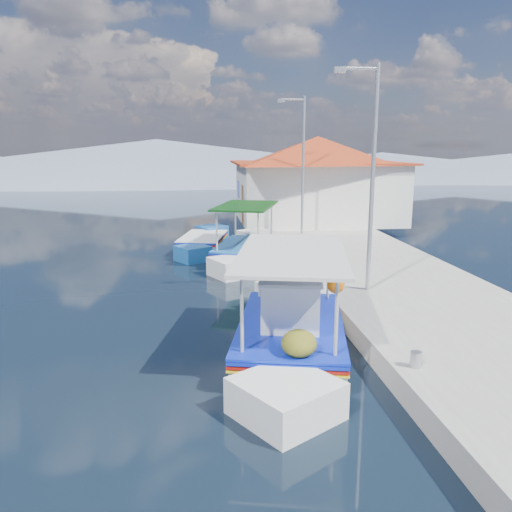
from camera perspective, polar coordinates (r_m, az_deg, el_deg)
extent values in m
plane|color=black|center=(11.99, -5.96, -9.43)|extent=(160.00, 160.00, 0.00)
cube|color=#ABA9A0|center=(18.62, 12.21, -0.91)|extent=(5.00, 44.00, 0.50)
cylinder|color=#A5A8AD|center=(9.77, 17.56, -11.05)|extent=(0.20, 0.20, 0.30)
cylinder|color=#A5A8AD|center=(14.21, 9.39, -3.26)|extent=(0.20, 0.20, 0.30)
cylinder|color=#A5A8AD|center=(19.89, 4.67, 1.35)|extent=(0.20, 0.20, 0.30)
cylinder|color=#A5A8AD|center=(25.71, 2.07, 3.89)|extent=(0.20, 0.20, 0.30)
cube|color=white|center=(11.23, 3.95, -9.78)|extent=(2.96, 4.54, 0.92)
cube|color=white|center=(13.63, -0.59, -5.19)|extent=(2.11, 2.11, 1.01)
cube|color=white|center=(9.05, 10.81, -15.71)|extent=(2.05, 2.05, 0.87)
cube|color=#0D25B5|center=(11.07, 3.98, -7.75)|extent=(3.05, 4.67, 0.06)
cube|color=#9F130D|center=(11.10, 3.97, -8.12)|extent=(3.05, 4.67, 0.05)
cube|color=yellow|center=(11.12, 3.97, -8.45)|extent=(3.05, 4.67, 0.04)
cube|color=#0D25B5|center=(11.05, 3.98, -7.42)|extent=(3.06, 4.64, 0.05)
cube|color=brown|center=(11.06, 3.98, -7.56)|extent=(2.78, 4.42, 0.05)
cube|color=white|center=(10.64, 4.63, -5.37)|extent=(1.41, 1.47, 1.06)
cube|color=silver|center=(10.49, 4.68, -2.51)|extent=(1.53, 1.59, 0.06)
cylinder|color=beige|center=(12.15, -2.89, -1.91)|extent=(0.07, 0.07, 1.54)
cylinder|color=beige|center=(12.71, 4.48, -1.30)|extent=(0.07, 0.07, 1.54)
cylinder|color=beige|center=(8.97, 3.42, -7.16)|extent=(0.07, 0.07, 1.54)
cylinder|color=beige|center=(9.71, 12.76, -5.91)|extent=(0.07, 0.07, 1.54)
cube|color=silver|center=(10.64, 4.10, 0.27)|extent=(3.07, 4.56, 0.07)
ellipsoid|color=#555316|center=(12.04, -0.20, -4.48)|extent=(0.73, 0.81, 0.55)
ellipsoid|color=#555316|center=(12.71, 1.99, -3.78)|extent=(0.62, 0.68, 0.46)
ellipsoid|color=#555316|center=(9.59, 9.16, -9.32)|extent=(0.65, 0.72, 0.49)
sphere|color=#D05D06|center=(11.73, 7.28, -2.76)|extent=(0.39, 0.39, 0.39)
cube|color=white|center=(19.70, -1.13, -0.03)|extent=(2.87, 3.93, 0.90)
cube|color=white|center=(21.84, -3.57, 1.48)|extent=(1.84, 1.84, 1.00)
cube|color=white|center=(17.67, 1.78, -1.48)|extent=(1.79, 1.79, 0.85)
cube|color=#0D25B5|center=(19.62, -1.14, 1.16)|extent=(2.95, 4.05, 0.06)
cube|color=#9F130D|center=(19.63, -1.14, 0.95)|extent=(2.95, 4.05, 0.05)
cube|color=yellow|center=(19.65, -1.14, 0.76)|extent=(2.95, 4.05, 0.04)
cube|color=#1B5AA5|center=(19.61, -1.14, 1.35)|extent=(2.96, 4.02, 0.05)
cube|color=brown|center=(19.61, -1.14, 1.27)|extent=(2.70, 3.82, 0.05)
cylinder|color=beige|center=(20.57, -4.72, 3.90)|extent=(0.07, 0.07, 1.52)
cylinder|color=beige|center=(21.12, -0.83, 4.16)|extent=(0.07, 0.07, 1.52)
cylinder|color=beige|center=(17.84, -1.53, 2.63)|extent=(0.07, 0.07, 1.52)
cylinder|color=beige|center=(18.47, 2.82, 2.96)|extent=(0.07, 0.07, 1.52)
cube|color=#0B380E|center=(19.38, -1.16, 5.68)|extent=(2.96, 3.96, 0.07)
cube|color=#1B5AA5|center=(21.84, -5.98, 1.10)|extent=(2.22, 3.31, 0.85)
cube|color=#1B5AA5|center=(23.77, -7.11, 2.26)|extent=(1.59, 1.59, 0.93)
cube|color=#1B5AA5|center=(19.97, -4.69, 0.06)|extent=(1.55, 1.55, 0.80)
cube|color=#0D25B5|center=(21.77, -6.01, 2.11)|extent=(2.28, 3.41, 0.05)
cube|color=#9F130D|center=(21.78, -6.00, 1.93)|extent=(2.28, 3.41, 0.04)
cube|color=yellow|center=(21.79, -6.00, 1.77)|extent=(2.28, 3.41, 0.04)
cube|color=white|center=(21.76, -6.01, 2.28)|extent=(2.29, 3.38, 0.04)
cube|color=brown|center=(21.76, -6.01, 2.21)|extent=(2.08, 3.22, 0.04)
cube|color=silver|center=(26.99, 6.85, 7.10)|extent=(8.00, 6.00, 3.00)
cube|color=#B33418|center=(26.89, 6.93, 10.39)|extent=(8.64, 6.48, 0.10)
pyramid|color=#B33418|center=(26.88, 6.97, 11.77)|extent=(10.49, 10.49, 1.40)
cube|color=brown|center=(25.41, -1.46, 5.73)|extent=(0.06, 1.00, 2.00)
cube|color=#0D25B5|center=(27.83, -1.94, 7.55)|extent=(0.06, 1.20, 0.90)
cylinder|color=#A5A8AD|center=(13.97, 12.99, 8.21)|extent=(0.12, 0.12, 6.00)
cylinder|color=#A5A8AD|center=(13.91, 11.53, 20.03)|extent=(1.00, 0.08, 0.08)
cube|color=#A5A8AD|center=(13.77, 9.42, 19.98)|extent=(0.30, 0.14, 0.14)
cylinder|color=#A5A8AD|center=(22.64, 5.32, 9.94)|extent=(0.12, 0.12, 6.00)
cylinder|color=#A5A8AD|center=(22.61, 4.17, 17.19)|extent=(1.00, 0.08, 0.08)
cube|color=#A5A8AD|center=(22.52, 2.86, 17.10)|extent=(0.30, 0.14, 0.14)
cone|color=gray|center=(67.35, -11.04, 10.46)|extent=(96.00, 96.00, 5.50)
cone|color=gray|center=(71.72, 14.01, 9.74)|extent=(76.80, 76.80, 3.80)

